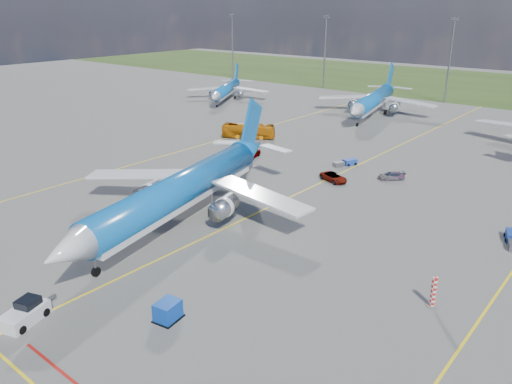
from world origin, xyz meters
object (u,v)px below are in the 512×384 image
Objects in this scene: warning_post at (434,292)px; service_car_c at (391,176)px; service_car_b at (334,177)px; baggage_tug_c at (346,163)px; main_airliner at (182,221)px; apron_bus at (248,131)px; service_car_a at (253,153)px; bg_jet_nnw at (372,115)px; uld_container at (168,311)px; bg_jet_nw at (226,100)px; pushback_tug at (25,313)px.

service_car_c is (-18.35, 30.57, -0.89)m from warning_post.
service_car_b reaches higher than baggage_tug_c.
main_airliner is 10.23× the size of baggage_tug_c.
service_car_a is at bearing -166.00° from apron_bus.
bg_jet_nnw is 9.86× the size of service_car_a.
uld_container is (-16.90, -16.49, -0.65)m from warning_post.
apron_bus is at bearing -142.46° from service_car_c.
baggage_tug_c is at bearing 7.82° from service_car_a.
main_airliner reaches higher than bg_jet_nw.
bg_jet_nw is 15.86× the size of uld_container.
warning_post is 42.61m from baggage_tug_c.
warning_post reaches higher than pushback_tug.
service_car_a is (-26.01, 42.56, -0.14)m from uld_container.
service_car_b is at bearing -48.07° from baggage_tug_c.
main_airliner reaches higher than service_car_b.
pushback_tug is at bearing 174.18° from apron_bus.
bg_jet_nnw reaches higher than service_car_c.
service_car_a is 0.94× the size of baggage_tug_c.
warning_post is at bearing -25.35° from baggage_tug_c.
main_airliner is at bearing 124.82° from uld_container.
bg_jet_nw reaches higher than apron_bus.
main_airliner reaches higher than pushback_tug.
bg_jet_nw is 8.03× the size of service_car_a.
apron_bus is (-35.64, 52.77, 0.65)m from uld_container.
warning_post is 35.80m from pushback_tug.
service_car_a is 18.16m from service_car_b.
service_car_b is at bearing 61.40° from main_airliner.
main_airliner reaches higher than bg_jet_nnw.
service_car_c is at bearing -56.99° from bg_jet_nw.
bg_jet_nnw is at bearing 75.89° from service_car_a.
service_car_a is 0.87× the size of service_car_b.
baggage_tug_c is at bearing 37.12° from service_car_b.
bg_jet_nw is at bearing 75.20° from service_car_b.
warning_post is at bearing 24.29° from pushback_tug.
service_car_a is (-16.78, 50.53, -0.07)m from pushback_tug.
warning_post reaches higher than service_car_c.
service_car_b is at bearing -63.82° from bg_jet_nw.
bg_jet_nnw is 8.62× the size of service_car_b.
bg_jet_nnw is 3.83× the size of apron_bus.
uld_container is 47.08m from service_car_c.
pushback_tug is 48.51m from service_car_b.
service_car_a is (0.64, -47.24, 0.72)m from bg_jet_nnw.
pushback_tug is 1.39× the size of service_car_c.
apron_bus is (-52.54, 36.27, 0.01)m from warning_post.
apron_bus reaches higher than pushback_tug.
service_car_a is at bearing -102.49° from bg_jet_nnw.
uld_container is (69.06, -82.29, 0.85)m from bg_jet_nw.
service_car_c is at bearing 12.52° from baggage_tug_c.
main_airliner reaches higher than service_car_a.
pushback_tug is at bearing -90.03° from main_airliner.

